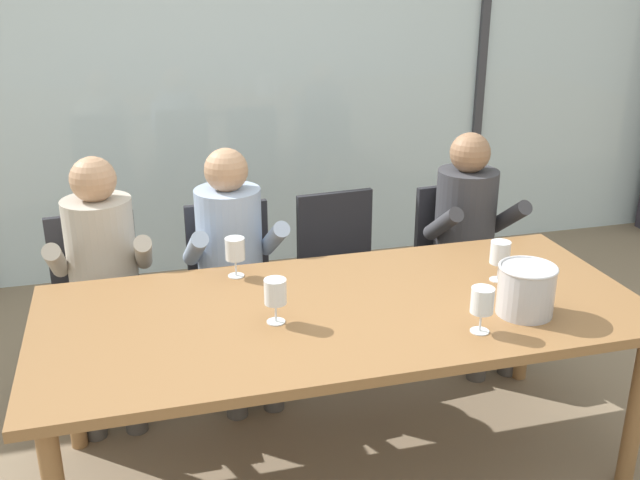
# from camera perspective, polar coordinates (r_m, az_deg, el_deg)

# --- Properties ---
(ground) EXTENTS (14.00, 14.00, 0.00)m
(ground) POSITION_cam_1_polar(r_m,az_deg,el_deg) (4.06, -2.44, -8.61)
(ground) COLOR #847056
(window_glass_panel) EXTENTS (7.57, 0.03, 2.60)m
(window_glass_panel) POSITION_cam_1_polar(r_m,az_deg,el_deg) (4.87, -6.22, 12.55)
(window_glass_panel) COLOR silver
(window_glass_panel) RESTS_ON ground
(window_mullion_right) EXTENTS (0.06, 0.06, 2.60)m
(window_mullion_right) POSITION_cam_1_polar(r_m,az_deg,el_deg) (5.39, 12.46, 12.99)
(window_mullion_right) COLOR #38383D
(window_mullion_right) RESTS_ON ground
(hillside_vineyard) EXTENTS (13.57, 2.40, 1.70)m
(hillside_vineyard) POSITION_cam_1_polar(r_m,az_deg,el_deg) (8.03, -9.86, 12.40)
(hillside_vineyard) COLOR #477A38
(hillside_vineyard) RESTS_ON ground
(dining_table) EXTENTS (2.37, 1.05, 0.74)m
(dining_table) POSITION_cam_1_polar(r_m,az_deg,el_deg) (2.89, 1.84, -6.40)
(dining_table) COLOR olive
(dining_table) RESTS_ON ground
(chair_near_curtain) EXTENTS (0.48, 0.48, 0.87)m
(chair_near_curtain) POSITION_cam_1_polar(r_m,az_deg,el_deg) (3.71, -16.94, -3.85)
(chair_near_curtain) COLOR #232328
(chair_near_curtain) RESTS_ON ground
(chair_left_of_center) EXTENTS (0.44, 0.44, 0.87)m
(chair_left_of_center) POSITION_cam_1_polar(r_m,az_deg,el_deg) (3.72, -6.89, -2.94)
(chair_left_of_center) COLOR #232328
(chair_left_of_center) RESTS_ON ground
(chair_center) EXTENTS (0.47, 0.47, 0.87)m
(chair_center) POSITION_cam_1_polar(r_m,az_deg,el_deg) (3.86, 1.69, -1.87)
(chair_center) COLOR #232328
(chair_center) RESTS_ON ground
(chair_right_of_center) EXTENTS (0.48, 0.48, 0.87)m
(chair_right_of_center) POSITION_cam_1_polar(r_m,az_deg,el_deg) (4.07, 10.74, -1.04)
(chair_right_of_center) COLOR #232328
(chair_right_of_center) RESTS_ON ground
(person_beige_jumper) EXTENTS (0.46, 0.61, 1.19)m
(person_beige_jumper) POSITION_cam_1_polar(r_m,az_deg,el_deg) (3.51, -16.66, -2.17)
(person_beige_jumper) COLOR #B7AD9E
(person_beige_jumper) RESTS_ON ground
(person_pale_blue_shirt) EXTENTS (0.49, 0.63, 1.19)m
(person_pale_blue_shirt) POSITION_cam_1_polar(r_m,az_deg,el_deg) (3.54, -6.77, -1.22)
(person_pale_blue_shirt) COLOR #9EB2D1
(person_pale_blue_shirt) RESTS_ON ground
(person_charcoal_jacket) EXTENTS (0.47, 0.62, 1.19)m
(person_charcoal_jacket) POSITION_cam_1_polar(r_m,az_deg,el_deg) (3.90, 11.75, 0.63)
(person_charcoal_jacket) COLOR #38383D
(person_charcoal_jacket) RESTS_ON ground
(ice_bucket_primary) EXTENTS (0.22, 0.22, 0.20)m
(ice_bucket_primary) POSITION_cam_1_polar(r_m,az_deg,el_deg) (2.87, 15.82, -3.72)
(ice_bucket_primary) COLOR #B7B7BC
(ice_bucket_primary) RESTS_ON dining_table
(wine_glass_by_left_taster) EXTENTS (0.08, 0.08, 0.17)m
(wine_glass_by_left_taster) POSITION_cam_1_polar(r_m,az_deg,el_deg) (3.13, 13.90, -1.10)
(wine_glass_by_left_taster) COLOR silver
(wine_glass_by_left_taster) RESTS_ON dining_table
(wine_glass_near_bucket) EXTENTS (0.08, 0.08, 0.17)m
(wine_glass_near_bucket) POSITION_cam_1_polar(r_m,az_deg,el_deg) (2.69, 12.57, -4.79)
(wine_glass_near_bucket) COLOR silver
(wine_glass_near_bucket) RESTS_ON dining_table
(wine_glass_center_pour) EXTENTS (0.08, 0.08, 0.17)m
(wine_glass_center_pour) POSITION_cam_1_polar(r_m,az_deg,el_deg) (3.10, -6.66, -0.83)
(wine_glass_center_pour) COLOR silver
(wine_glass_center_pour) RESTS_ON dining_table
(wine_glass_by_right_taster) EXTENTS (0.08, 0.08, 0.17)m
(wine_glass_by_right_taster) POSITION_cam_1_polar(r_m,az_deg,el_deg) (2.69, -3.52, -4.11)
(wine_glass_by_right_taster) COLOR silver
(wine_glass_by_right_taster) RESTS_ON dining_table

